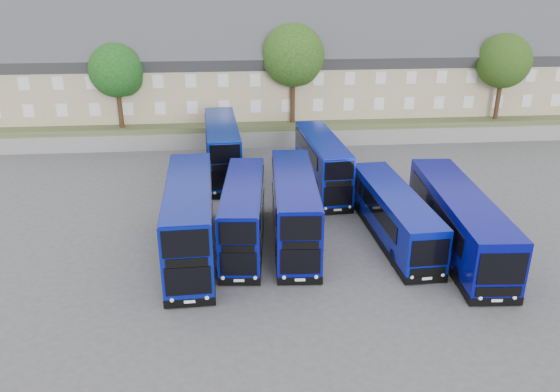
{
  "coord_description": "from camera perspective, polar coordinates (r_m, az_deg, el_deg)",
  "views": [
    {
      "loc": [
        -3.69,
        -25.42,
        15.4
      ],
      "look_at": [
        -0.88,
        6.49,
        2.2
      ],
      "focal_mm": 35.0,
      "sensor_mm": 36.0,
      "label": 1
    }
  ],
  "objects": [
    {
      "name": "retaining_wall",
      "position": [
        51.68,
        -0.74,
        5.92
      ],
      "size": [
        70.0,
        0.4,
        1.5
      ],
      "primitive_type": "cube",
      "color": "slate",
      "rests_on": "ground"
    },
    {
      "name": "dd_front_right",
      "position": [
        32.92,
        1.49,
        -1.51
      ],
      "size": [
        2.96,
        10.7,
        4.21
      ],
      "rotation": [
        0.0,
        0.0,
        -0.05
      ],
      "color": "#060B7E",
      "rests_on": "ground"
    },
    {
      "name": "earth_bank",
      "position": [
        61.26,
        -1.45,
        8.79
      ],
      "size": [
        80.0,
        20.0,
        2.0
      ],
      "primitive_type": "cube",
      "color": "#4A502D",
      "rests_on": "ground"
    },
    {
      "name": "dd_rear_right",
      "position": [
        41.25,
        4.39,
        3.31
      ],
      "size": [
        2.98,
        10.19,
        4.0
      ],
      "rotation": [
        0.0,
        0.0,
        0.07
      ],
      "color": "#081798",
      "rests_on": "ground"
    },
    {
      "name": "dd_front_mid",
      "position": [
        32.63,
        -3.83,
        -2.08
      ],
      "size": [
        3.06,
        9.96,
        3.9
      ],
      "rotation": [
        0.0,
        0.0,
        -0.08
      ],
      "color": "#060D7E",
      "rests_on": "ground"
    },
    {
      "name": "coach_east_b",
      "position": [
        33.95,
        18.1,
        -2.56
      ],
      "size": [
        3.48,
        12.93,
        3.5
      ],
      "rotation": [
        0.0,
        0.0,
        -0.06
      ],
      "color": "#06097B",
      "rests_on": "ground"
    },
    {
      "name": "dd_rear_left",
      "position": [
        44.35,
        -6.06,
        4.84
      ],
      "size": [
        3.09,
        10.98,
        4.32
      ],
      "rotation": [
        0.0,
        0.0,
        0.06
      ],
      "color": "navy",
      "rests_on": "ground"
    },
    {
      "name": "dd_front_left",
      "position": [
        31.63,
        -9.37,
        -2.63
      ],
      "size": [
        2.99,
        11.27,
        4.44
      ],
      "rotation": [
        0.0,
        0.0,
        0.04
      ],
      "color": "navy",
      "rests_on": "ground"
    },
    {
      "name": "tree_mid",
      "position": [
        51.88,
        1.53,
        14.26
      ],
      "size": [
        5.76,
        5.76,
        9.18
      ],
      "color": "#382314",
      "rests_on": "earth_bank"
    },
    {
      "name": "terrace_row",
      "position": [
        56.52,
        1.88,
        13.42
      ],
      "size": [
        60.0,
        10.4,
        11.2
      ],
      "color": "tan",
      "rests_on": "earth_bank"
    },
    {
      "name": "coach_east_a",
      "position": [
        34.24,
        11.81,
        -2.04
      ],
      "size": [
        2.93,
        11.38,
        3.08
      ],
      "rotation": [
        0.0,
        0.0,
        0.05
      ],
      "color": "#07138D",
      "rests_on": "ground"
    },
    {
      "name": "tree_far",
      "position": [
        66.19,
        24.51,
        13.81
      ],
      "size": [
        5.44,
        5.44,
        8.67
      ],
      "color": "#382314",
      "rests_on": "earth_bank"
    },
    {
      "name": "tree_east",
      "position": [
        57.31,
        22.4,
        12.73
      ],
      "size": [
        5.12,
        5.12,
        8.16
      ],
      "color": "#382314",
      "rests_on": "earth_bank"
    },
    {
      "name": "ground",
      "position": [
        29.95,
        2.8,
        -8.58
      ],
      "size": [
        120.0,
        120.0,
        0.0
      ],
      "primitive_type": "plane",
      "color": "#4C4C51",
      "rests_on": "ground"
    },
    {
      "name": "tree_west",
      "position": [
        52.21,
        -16.58,
        12.29
      ],
      "size": [
        4.8,
        4.8,
        7.65
      ],
      "color": "#382314",
      "rests_on": "earth_bank"
    }
  ]
}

